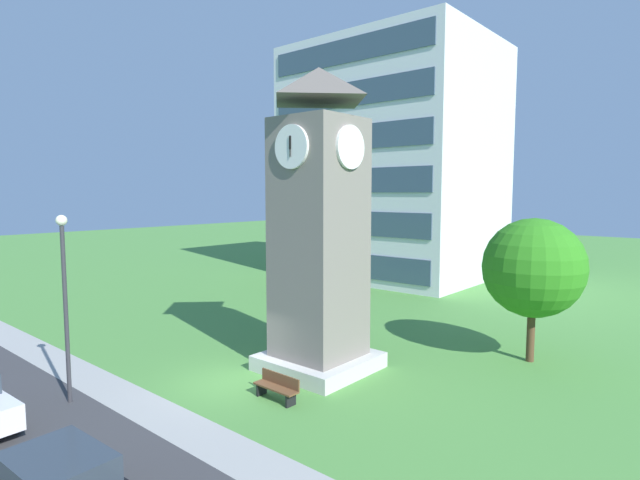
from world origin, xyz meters
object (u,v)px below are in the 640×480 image
park_bench (277,387)px  street_lamp (65,289)px  clock_tower (319,237)px  tree_near_tower (533,268)px

park_bench → street_lamp: street_lamp is taller
street_lamp → clock_tower: bearing=61.6°
park_bench → tree_near_tower: bearing=61.6°
clock_tower → street_lamp: size_ratio=1.87×
clock_tower → park_bench: clock_tower is taller
clock_tower → park_bench: bearing=-74.4°
park_bench → tree_near_tower: size_ratio=0.30×
park_bench → street_lamp: bearing=-138.0°
clock_tower → tree_near_tower: (6.18, 6.47, -1.38)m
clock_tower → park_bench: 5.95m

